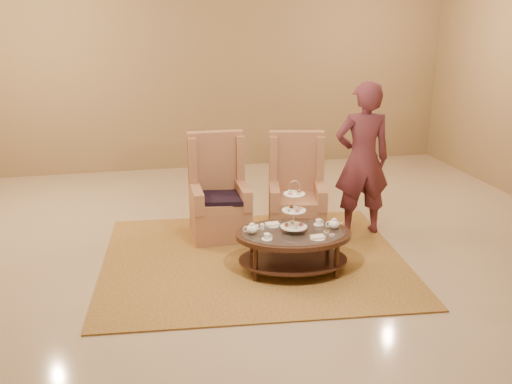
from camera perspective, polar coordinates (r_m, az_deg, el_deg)
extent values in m
plane|color=tan|center=(5.99, 0.67, -7.27)|extent=(8.00, 8.00, 0.00)
cube|color=beige|center=(5.99, 0.67, -7.27)|extent=(8.00, 8.00, 0.02)
cube|color=#957A51|center=(9.40, -4.81, 12.94)|extent=(8.00, 0.04, 3.50)
cube|color=#AC883D|center=(6.09, -0.25, -6.72)|extent=(3.36, 2.88, 0.02)
cylinder|color=black|center=(5.54, -0.06, -7.26)|extent=(0.05, 0.05, 0.38)
cylinder|color=black|center=(5.66, 8.05, -6.90)|extent=(0.05, 0.05, 0.38)
cylinder|color=black|center=(5.92, -0.39, -5.56)|extent=(0.05, 0.05, 0.38)
cylinder|color=black|center=(6.03, 7.20, -5.26)|extent=(0.05, 0.05, 0.38)
cylinder|color=silver|center=(5.60, 3.83, -1.75)|extent=(0.01, 0.01, 0.47)
torus|color=silver|center=(5.52, 3.88, 0.56)|extent=(0.12, 0.02, 0.12)
cylinder|color=white|center=(5.66, 3.79, -3.46)|extent=(0.30, 0.30, 0.01)
cylinder|color=white|center=(5.60, 3.83, -1.84)|extent=(0.26, 0.26, 0.01)
cylinder|color=white|center=(5.55, 3.86, -0.18)|extent=(0.23, 0.23, 0.01)
cylinder|color=#B95F68|center=(5.66, 4.53, -3.25)|extent=(0.04, 0.04, 0.03)
cylinder|color=tan|center=(5.72, 3.69, -3.02)|extent=(0.04, 0.04, 0.03)
cylinder|color=brown|center=(5.64, 3.06, -3.30)|extent=(0.04, 0.04, 0.03)
cylinder|color=beige|center=(5.59, 3.90, -3.54)|extent=(0.04, 0.04, 0.03)
ellipsoid|color=tan|center=(5.62, 4.43, -1.57)|extent=(0.05, 0.05, 0.03)
ellipsoid|color=brown|center=(5.65, 3.54, -1.45)|extent=(0.05, 0.05, 0.03)
ellipsoid|color=beige|center=(5.57, 3.23, -1.74)|extent=(0.05, 0.05, 0.03)
ellipsoid|color=#B95F68|center=(5.54, 4.12, -1.87)|extent=(0.05, 0.05, 0.03)
cube|color=brown|center=(5.58, 4.30, 0.06)|extent=(0.05, 0.03, 0.02)
cube|color=beige|center=(5.58, 3.47, 0.09)|extent=(0.05, 0.03, 0.02)
cube|color=#B95F68|center=(5.50, 3.43, -0.17)|extent=(0.05, 0.03, 0.02)
cube|color=tan|center=(5.50, 4.27, -0.19)|extent=(0.05, 0.03, 0.02)
ellipsoid|color=white|center=(5.60, -0.41, -3.72)|extent=(0.13, 0.13, 0.09)
cylinder|color=white|center=(5.58, -0.41, -3.26)|extent=(0.06, 0.06, 0.01)
sphere|color=white|center=(5.58, -0.41, -3.15)|extent=(0.02, 0.02, 0.02)
cone|color=white|center=(5.60, 0.32, -3.65)|extent=(0.07, 0.03, 0.05)
torus|color=white|center=(5.60, -0.99, -3.73)|extent=(0.07, 0.02, 0.06)
ellipsoid|color=white|center=(5.78, 7.82, -3.19)|extent=(0.13, 0.13, 0.09)
cylinder|color=white|center=(5.76, 7.84, -2.75)|extent=(0.06, 0.06, 0.01)
sphere|color=white|center=(5.76, 7.84, -2.64)|extent=(0.02, 0.02, 0.02)
cone|color=white|center=(5.79, 8.50, -3.12)|extent=(0.07, 0.03, 0.05)
torus|color=white|center=(5.77, 7.26, -3.21)|extent=(0.07, 0.02, 0.06)
cylinder|color=white|center=(5.49, 1.10, -4.72)|extent=(0.12, 0.12, 0.01)
cylinder|color=white|center=(5.48, 1.10, -4.44)|extent=(0.07, 0.07, 0.05)
torus|color=white|center=(5.48, 1.47, -4.42)|extent=(0.03, 0.01, 0.03)
cylinder|color=white|center=(5.88, 6.28, -3.25)|extent=(0.12, 0.12, 0.01)
cylinder|color=white|center=(5.87, 6.29, -2.98)|extent=(0.07, 0.07, 0.05)
torus|color=white|center=(5.88, 6.63, -2.97)|extent=(0.03, 0.01, 0.03)
cylinder|color=white|center=(5.83, 1.67, -3.34)|extent=(0.17, 0.17, 0.01)
cube|color=#EEE1C9|center=(5.83, 1.67, -3.22)|extent=(0.14, 0.11, 0.02)
cylinder|color=white|center=(5.54, 6.20, -4.61)|extent=(0.17, 0.17, 0.01)
cube|color=#EEE1C9|center=(5.54, 6.21, -4.48)|extent=(0.14, 0.11, 0.02)
cylinder|color=white|center=(5.72, 0.64, -3.49)|extent=(0.05, 0.05, 0.06)
cylinder|color=white|center=(5.62, 7.62, -4.29)|extent=(0.06, 0.06, 0.01)
cylinder|color=#B95F68|center=(5.62, 7.62, -4.20)|extent=(0.04, 0.04, 0.01)
cylinder|color=white|center=(5.69, 7.07, -3.98)|extent=(0.06, 0.06, 0.01)
cylinder|color=brown|center=(5.69, 7.07, -3.89)|extent=(0.04, 0.04, 0.01)
cylinder|color=white|center=(5.80, 0.01, -3.42)|extent=(0.06, 0.06, 0.01)
cylinder|color=beige|center=(5.79, 0.01, -3.34)|extent=(0.04, 0.04, 0.01)
cube|color=#AA7150|center=(6.64, -3.61, -2.91)|extent=(0.65, 0.65, 0.39)
cube|color=#AA7150|center=(6.51, -3.59, -1.08)|extent=(0.55, 0.55, 0.09)
cube|color=#AA7150|center=(6.76, -4.01, 1.09)|extent=(0.64, 0.13, 1.20)
cube|color=#AA7150|center=(6.62, -6.39, 3.14)|extent=(0.09, 0.20, 0.55)
cube|color=#AA7150|center=(6.69, -1.67, 3.41)|extent=(0.09, 0.20, 0.55)
cube|color=#AA7150|center=(6.46, -5.95, -0.62)|extent=(0.11, 0.58, 0.24)
cube|color=#AA7150|center=(6.53, -1.29, -0.32)|extent=(0.11, 0.58, 0.24)
cube|color=black|center=(6.47, -3.56, -0.62)|extent=(0.57, 0.53, 0.06)
cube|color=#AA7150|center=(6.70, 4.06, -2.73)|extent=(0.76, 0.76, 0.38)
cube|color=#AA7150|center=(6.58, 4.13, -0.93)|extent=(0.64, 0.64, 0.09)
cube|color=#AA7150|center=(6.83, 3.99, 1.21)|extent=(0.65, 0.26, 1.19)
cube|color=#AA7150|center=(6.71, 1.72, 3.36)|extent=(0.13, 0.22, 0.55)
cube|color=#AA7150|center=(6.74, 6.38, 3.34)|extent=(0.13, 0.22, 0.55)
cube|color=#AA7150|center=(6.55, 1.84, -0.33)|extent=(0.23, 0.58, 0.24)
cube|color=#AA7150|center=(6.58, 6.44, -0.33)|extent=(0.23, 0.58, 0.24)
imported|color=#58262F|center=(6.65, 10.58, 3.21)|extent=(0.68, 0.48, 1.79)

